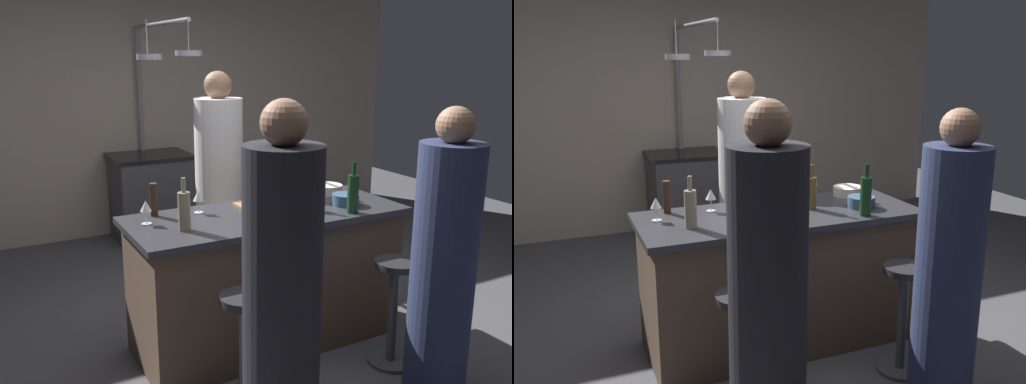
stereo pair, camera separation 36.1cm
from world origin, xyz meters
TOP-DOWN VIEW (x-y plane):
  - ground_plane at (0.00, 0.00)m, footprint 9.00×9.00m
  - back_wall at (0.00, 2.85)m, footprint 6.40×0.16m
  - kitchen_island at (0.00, 0.00)m, footprint 1.80×0.72m
  - stove_range at (0.00, 2.45)m, footprint 0.80×0.64m
  - chef at (0.06, 0.88)m, footprint 0.37×0.37m
  - bar_stool_right at (0.54, -0.62)m, footprint 0.28×0.28m
  - guest_right at (0.54, -0.98)m, footprint 0.34×0.34m
  - bar_stool_left at (-0.48, -0.62)m, footprint 0.28×0.28m
  - guest_left at (-0.48, -0.99)m, footprint 0.36×0.36m
  - overhead_pot_rack at (-0.04, 2.04)m, footprint 0.56×1.46m
  - cutting_board at (0.04, 0.14)m, footprint 0.32×0.22m
  - pepper_mill at (-0.66, 0.26)m, footprint 0.05×0.05m
  - wine_bottle_white at (-0.60, -0.10)m, footprint 0.07×0.07m
  - wine_bottle_red at (0.47, -0.27)m, footprint 0.07×0.07m
  - wine_bottle_amber at (0.23, 0.00)m, footprint 0.07×0.07m
  - wine_glass_by_chef at (-0.76, 0.11)m, footprint 0.07×0.07m
  - wine_glass_near_left_guest at (-0.39, 0.19)m, footprint 0.07×0.07m
  - mixing_bowl_ceramic at (0.63, 0.22)m, footprint 0.21×0.21m
  - mixing_bowl_blue at (0.55, -0.09)m, footprint 0.18×0.18m

SIDE VIEW (x-z plane):
  - ground_plane at x=0.00m, z-range 0.00..0.00m
  - bar_stool_right at x=0.54m, z-range 0.04..0.72m
  - bar_stool_left at x=-0.48m, z-range 0.04..0.72m
  - stove_range at x=0.00m, z-range 0.00..0.89m
  - kitchen_island at x=0.00m, z-range 0.00..0.90m
  - guest_right at x=0.54m, z-range -0.06..1.57m
  - guest_left at x=-0.48m, z-range -0.06..1.65m
  - chef at x=0.06m, z-range -0.06..1.70m
  - cutting_board at x=0.04m, z-range 0.90..0.92m
  - mixing_bowl_ceramic at x=0.63m, z-range 0.90..0.97m
  - mixing_bowl_blue at x=0.55m, z-range 0.90..0.97m
  - pepper_mill at x=-0.66m, z-range 0.90..1.11m
  - wine_glass_by_chef at x=-0.76m, z-range 0.93..1.08m
  - wine_glass_near_left_guest at x=-0.39m, z-range 0.93..1.08m
  - wine_bottle_amber at x=0.23m, z-range 0.86..1.16m
  - wine_bottle_white at x=-0.60m, z-range 0.86..1.17m
  - wine_bottle_red at x=0.47m, z-range 0.86..1.19m
  - back_wall at x=0.00m, z-range 0.00..2.60m
  - overhead_pot_rack at x=-0.04m, z-range 0.52..2.68m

